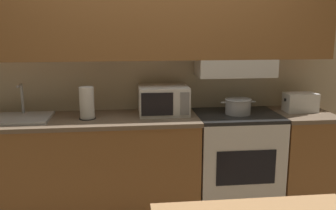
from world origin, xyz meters
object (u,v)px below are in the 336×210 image
at_px(cooking_pot, 238,106).
at_px(sink_basin, 19,118).
at_px(stove_range, 236,161).
at_px(microwave, 163,100).
at_px(paper_towel_roll, 87,103).
at_px(toaster, 300,102).

xyz_separation_m(cooking_pot, sink_basin, (-1.90, -0.00, -0.06)).
distance_m(stove_range, cooking_pot, 0.52).
xyz_separation_m(stove_range, cooking_pot, (0.00, 0.00, 0.52)).
relative_size(microwave, sink_basin, 0.84).
bearing_deg(stove_range, microwave, 172.68).
xyz_separation_m(sink_basin, paper_towel_roll, (0.57, -0.03, 0.12)).
bearing_deg(cooking_pot, stove_range, -151.74).
bearing_deg(toaster, cooking_pot, -177.31).
distance_m(cooking_pot, microwave, 0.67).
bearing_deg(cooking_pot, paper_towel_roll, -178.80).
height_order(stove_range, paper_towel_roll, paper_towel_roll).
distance_m(cooking_pot, sink_basin, 1.90).
bearing_deg(microwave, toaster, -2.53).
height_order(stove_range, microwave, microwave).
relative_size(cooking_pot, toaster, 1.07).
xyz_separation_m(toaster, sink_basin, (-2.50, -0.03, -0.07)).
relative_size(sink_basin, paper_towel_roll, 1.89).
bearing_deg(paper_towel_roll, stove_range, 1.14).
relative_size(stove_range, microwave, 2.05).
height_order(stove_range, cooking_pot, cooking_pot).
bearing_deg(stove_range, paper_towel_roll, -178.86).
distance_m(stove_range, paper_towel_roll, 1.45).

